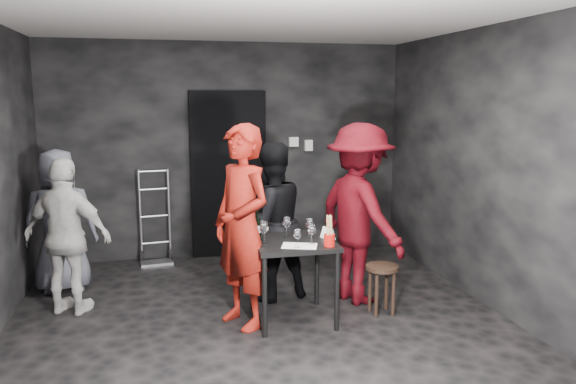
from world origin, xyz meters
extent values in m
cube|color=black|center=(0.00, 0.00, 0.00)|extent=(4.50, 5.00, 0.02)
cube|color=silver|center=(0.00, 0.00, 2.70)|extent=(4.50, 5.00, 0.02)
cube|color=black|center=(0.00, 2.50, 1.35)|extent=(4.50, 0.04, 2.70)
cube|color=black|center=(0.00, -2.50, 1.35)|extent=(4.50, 0.04, 2.70)
cube|color=black|center=(2.25, 0.00, 1.35)|extent=(0.04, 5.00, 2.70)
cube|color=black|center=(0.00, 2.44, 1.05)|extent=(0.95, 0.10, 2.10)
cube|color=#B7B7B2|center=(0.85, 2.45, 1.45)|extent=(0.12, 0.06, 0.12)
cube|color=#B7B7B2|center=(1.05, 2.45, 1.40)|extent=(0.10, 0.06, 0.14)
cylinder|color=#B2B2B7|center=(-1.10, 2.34, 0.58)|extent=(0.03, 0.03, 1.15)
cylinder|color=#B2B2B7|center=(-0.76, 2.34, 0.58)|extent=(0.03, 0.03, 1.15)
cube|color=#B2B2B7|center=(-0.93, 2.22, 0.01)|extent=(0.38, 0.21, 0.03)
cylinder|color=black|center=(-1.10, 2.37, 0.08)|extent=(0.04, 0.16, 0.16)
cylinder|color=black|center=(-0.76, 2.37, 0.08)|extent=(0.04, 0.16, 0.16)
cube|color=black|center=(0.30, 0.17, 0.73)|extent=(0.72, 0.72, 0.04)
cylinder|color=black|center=(-0.02, -0.15, 0.35)|extent=(0.04, 0.04, 0.71)
cylinder|color=black|center=(0.62, -0.15, 0.35)|extent=(0.04, 0.04, 0.71)
cylinder|color=black|center=(-0.02, 0.49, 0.35)|extent=(0.04, 0.04, 0.71)
cylinder|color=black|center=(0.62, 0.49, 0.35)|extent=(0.04, 0.04, 0.71)
cylinder|color=black|center=(1.16, 0.14, 0.45)|extent=(0.31, 0.31, 0.04)
cylinder|color=black|center=(1.24, 0.22, 0.21)|extent=(0.04, 0.04, 0.41)
cylinder|color=black|center=(1.07, 0.22, 0.21)|extent=(0.04, 0.04, 0.41)
cylinder|color=black|center=(1.07, 0.05, 0.21)|extent=(0.04, 0.04, 0.41)
cylinder|color=black|center=(1.24, 0.05, 0.21)|extent=(0.04, 0.04, 0.41)
imported|color=maroon|center=(-0.16, 0.17, 1.09)|extent=(0.84, 0.95, 2.17)
imported|color=black|center=(0.22, 0.78, 0.84)|extent=(0.91, 0.66, 1.68)
imported|color=#42040B|center=(1.06, 0.52, 1.06)|extent=(1.05, 1.50, 2.11)
imported|color=silver|center=(-1.71, 0.81, 0.74)|extent=(0.95, 0.73, 1.47)
imported|color=#525461|center=(-1.88, 1.49, 0.76)|extent=(0.78, 0.48, 1.52)
cube|color=white|center=(0.32, -0.02, 0.75)|extent=(0.35, 0.29, 0.00)
cylinder|color=black|center=(-0.01, 0.25, 0.85)|extent=(0.07, 0.07, 0.20)
cylinder|color=black|center=(-0.01, 0.25, 0.99)|extent=(0.03, 0.03, 0.08)
cylinder|color=white|center=(-0.01, 0.25, 0.86)|extent=(0.07, 0.07, 0.06)
cylinder|color=#B40F0A|center=(0.57, -0.08, 0.80)|extent=(0.09, 0.09, 0.11)
camera|label=1|loc=(-0.83, -4.60, 2.04)|focal=35.00mm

